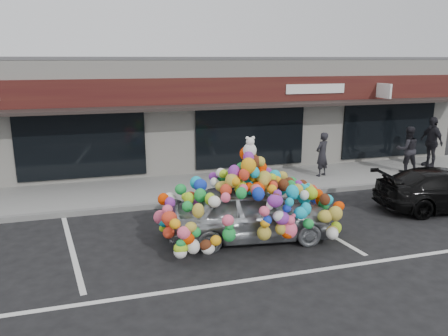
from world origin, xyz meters
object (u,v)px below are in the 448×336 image
object	(u,v)px
pedestrian_a	(322,154)
pedestrian_b	(407,149)
black_sedan	(447,189)
pedestrian_c	(431,142)
toy_car	(250,206)

from	to	relation	value
pedestrian_a	pedestrian_b	xyz separation A→B (m)	(3.30, -0.35, 0.06)
black_sedan	pedestrian_c	xyz separation A→B (m)	(2.85, 3.98, 0.53)
pedestrian_a	pedestrian_b	bearing A→B (deg)	147.62
toy_car	pedestrian_a	world-z (taller)	toy_car
black_sedan	pedestrian_c	bearing A→B (deg)	-28.16
pedestrian_c	black_sedan	bearing A→B (deg)	-33.95
pedestrian_b	pedestrian_c	bearing A→B (deg)	-148.29
toy_car	pedestrian_a	distance (m)	6.00
black_sedan	pedestrian_a	bearing A→B (deg)	34.27
black_sedan	pedestrian_b	size ratio (longest dim) A/B	2.40
pedestrian_a	black_sedan	bearing A→B (deg)	90.63
black_sedan	pedestrian_a	xyz separation A→B (m)	(-1.94, 3.82, 0.35)
toy_car	pedestrian_c	xyz separation A→B (m)	(9.00, 4.41, 0.30)
toy_car	pedestrian_b	xyz separation A→B (m)	(7.52, 3.90, 0.18)
pedestrian_c	pedestrian_b	bearing A→B (deg)	-69.37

